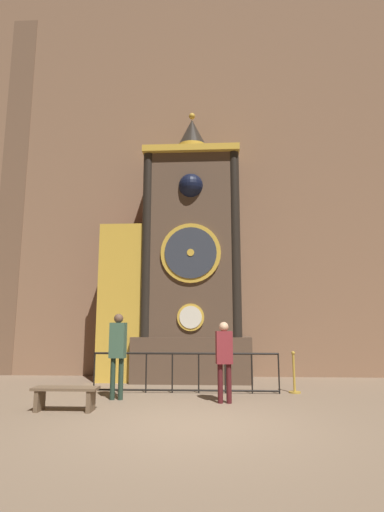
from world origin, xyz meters
TOP-DOWN VIEW (x-y plane):
  - ground_plane at (0.00, 0.00)m, footprint 28.00×28.00m
  - cathedral_back_wall at (-0.09, 6.33)m, footprint 24.00×0.32m
  - clock_tower at (-0.65, 5.14)m, footprint 4.40×1.81m
  - railing_fence at (-0.32, 3.10)m, footprint 4.49×0.05m
  - visitor_near at (-1.77, 2.15)m, footprint 0.36×0.25m
  - visitor_far at (0.58, 1.88)m, footprint 0.36×0.26m
  - stanchion_post at (2.28, 3.23)m, footprint 0.28×0.28m
  - visitor_bench at (-2.45, 0.94)m, footprint 1.23×0.40m

SIDE VIEW (x-z plane):
  - ground_plane at x=0.00m, z-range 0.00..0.00m
  - visitor_bench at x=-2.45m, z-range 0.09..0.53m
  - stanchion_post at x=2.28m, z-range -0.18..0.80m
  - railing_fence at x=-0.32m, z-range 0.05..1.00m
  - visitor_far at x=0.58m, z-range 0.17..1.83m
  - visitor_near at x=-1.77m, z-range 0.19..2.04m
  - clock_tower at x=-0.65m, z-range -0.85..7.53m
  - cathedral_back_wall at x=-0.09m, z-range -0.01..14.35m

